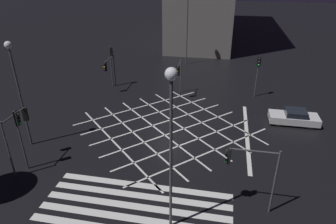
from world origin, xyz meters
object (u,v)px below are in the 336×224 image
object	(u,v)px
traffic_light_nw_main	(111,59)
traffic_light_nw_cross	(109,67)
traffic_light_median_north	(179,72)
street_lamp_east	(188,9)
traffic_light_sw_main	(19,129)
waiting_car	(294,117)
traffic_light_ne_cross	(258,69)
street_lamp_west	(15,75)
street_lamp_far	(171,120)
traffic_light_se_main	(249,165)
traffic_light_sw_cross	(18,127)

from	to	relation	value
traffic_light_nw_main	traffic_light_nw_cross	bearing A→B (deg)	-83.78
traffic_light_median_north	street_lamp_east	bearing A→B (deg)	-176.08
traffic_light_nw_cross	traffic_light_sw_main	bearing A→B (deg)	-1.57
traffic_light_nw_main	waiting_car	size ratio (longest dim) A/B	1.09
traffic_light_ne_cross	street_lamp_west	world-z (taller)	street_lamp_west
traffic_light_ne_cross	street_lamp_west	bearing A→B (deg)	-53.84
traffic_light_nw_cross	waiting_car	world-z (taller)	traffic_light_nw_cross
street_lamp_east	street_lamp_far	world-z (taller)	street_lamp_east
traffic_light_nw_main	street_lamp_far	world-z (taller)	street_lamp_far
traffic_light_nw_cross	street_lamp_west	world-z (taller)	street_lamp_west
traffic_light_se_main	waiting_car	bearing A→B (deg)	-112.27
street_lamp_far	traffic_light_median_north	bearing A→B (deg)	97.75
traffic_light_sw_cross	street_lamp_far	size ratio (longest dim) A/B	0.47
traffic_light_ne_cross	traffic_light_sw_cross	size ratio (longest dim) A/B	1.06
traffic_light_ne_cross	traffic_light_median_north	bearing A→B (deg)	-79.21
traffic_light_nw_cross	traffic_light_sw_main	distance (m)	14.29
traffic_light_ne_cross	traffic_light_sw_cross	bearing A→B (deg)	-46.73
traffic_light_sw_cross	traffic_light_nw_cross	world-z (taller)	traffic_light_sw_cross
waiting_car	street_lamp_far	bearing A→B (deg)	57.58
street_lamp_east	street_lamp_far	size ratio (longest dim) A/B	1.10
traffic_light_sw_cross	street_lamp_west	xyz separation A→B (m)	(-1.27, 2.44, 2.58)
waiting_car	traffic_light_nw_cross	bearing A→B (deg)	-13.03
street_lamp_far	traffic_light_nw_main	bearing A→B (deg)	118.31
traffic_light_nw_main	traffic_light_median_north	bearing A→B (deg)	-11.49
street_lamp_east	street_lamp_west	distance (m)	24.24
waiting_car	street_lamp_east	bearing A→B (deg)	-53.18
street_lamp_far	waiting_car	world-z (taller)	street_lamp_far
traffic_light_median_north	traffic_light_sw_cross	bearing A→B (deg)	-31.39
traffic_light_se_main	street_lamp_far	world-z (taller)	street_lamp_far
street_lamp_east	street_lamp_far	bearing A→B (deg)	-83.78
traffic_light_se_main	waiting_car	xyz separation A→B (m)	(4.53, 11.07, -2.35)
traffic_light_se_main	traffic_light_nw_main	size ratio (longest dim) A/B	0.89
traffic_light_sw_cross	traffic_light_sw_main	size ratio (longest dim) A/B	0.94
traffic_light_ne_cross	traffic_light_sw_cross	xyz separation A→B (m)	(-16.02, -15.08, -0.09)
street_lamp_east	street_lamp_west	size ratio (longest dim) A/B	1.21
street_lamp_east	street_lamp_far	xyz separation A→B (m)	(3.09, -28.31, -0.96)
traffic_light_se_main	traffic_light_sw_main	size ratio (longest dim) A/B	0.93
traffic_light_se_main	traffic_light_ne_cross	size ratio (longest dim) A/B	0.94
traffic_light_sw_cross	street_lamp_east	world-z (taller)	street_lamp_east
traffic_light_median_north	traffic_light_sw_main	bearing A→B (deg)	-29.59
traffic_light_ne_cross	waiting_car	distance (m)	6.55
traffic_light_nw_cross	waiting_car	xyz separation A→B (m)	(18.15, -4.20, -2.06)
traffic_light_nw_main	street_lamp_far	distance (m)	21.25
traffic_light_ne_cross	street_lamp_east	world-z (taller)	street_lamp_east
traffic_light_nw_main	street_lamp_far	bearing A→B (deg)	-61.69
traffic_light_sw_main	waiting_car	bearing A→B (deg)	28.54
street_lamp_west	traffic_light_nw_cross	bearing A→B (deg)	79.89
traffic_light_ne_cross	traffic_light_nw_cross	xyz separation A→B (m)	(-15.24, -1.14, -0.39)
street_lamp_west	traffic_light_sw_main	bearing A→B (deg)	-59.23
traffic_light_se_main	traffic_light_sw_cross	size ratio (longest dim) A/B	0.99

